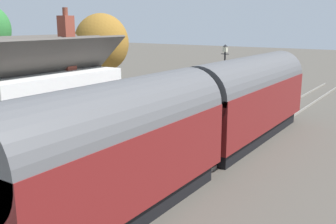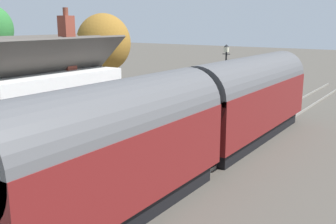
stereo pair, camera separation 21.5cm
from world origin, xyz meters
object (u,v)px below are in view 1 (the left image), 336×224
bench_platform_end (211,92)px  station_sign_board (188,98)px  bench_near_building (182,103)px  bench_by_lamp (226,88)px  train (203,115)px  lamp_post_platform (225,64)px  planter_edge_far (193,90)px  station_building (47,103)px  tree_behind_building (102,43)px  planter_edge_near (21,163)px

bench_platform_end → station_sign_board: 6.27m
bench_near_building → bench_platform_end: (4.43, 0.29, 0.00)m
bench_platform_end → bench_by_lamp: bearing=-5.8°
train → lamp_post_platform: lamp_post_platform is taller
bench_near_building → planter_edge_far: size_ratio=1.60×
station_building → bench_by_lamp: bearing=-7.3°
lamp_post_platform → tree_behind_building: (0.83, 10.94, 0.93)m
planter_edge_near → tree_behind_building: tree_behind_building is taller
bench_near_building → bench_platform_end: bearing=3.8°
train → lamp_post_platform: (7.73, 2.76, 1.32)m
planter_edge_near → station_sign_board: size_ratio=0.56×
planter_edge_near → station_building: bearing=38.3°
planter_edge_far → station_sign_board: 7.91m
bench_platform_end → bench_by_lamp: (1.97, -0.20, 0.00)m
planter_edge_near → lamp_post_platform: lamp_post_platform is taller
bench_by_lamp → lamp_post_platform: size_ratio=0.36×
lamp_post_platform → station_sign_board: bearing=176.8°
planter_edge_near → station_sign_board: station_sign_board is taller
train → station_sign_board: bearing=38.4°
train → tree_behind_building: tree_behind_building is taller
train → bench_near_building: size_ratio=14.35×
lamp_post_platform → bench_by_lamp: bearing=23.1°
lamp_post_platform → planter_edge_near: bearing=176.6°
planter_edge_near → planter_edge_far: 17.41m
station_building → planter_edge_near: 4.60m
station_sign_board → tree_behind_building: bearing=65.9°
bench_by_lamp → tree_behind_building: tree_behind_building is taller
bench_near_building → bench_by_lamp: (6.39, 0.09, 0.00)m
station_building → planter_edge_near: size_ratio=7.91×
train → station_sign_board: train is taller
bench_platform_end → station_sign_board: size_ratio=0.90×
train → lamp_post_platform: bearing=19.7°
station_sign_board → tree_behind_building: 12.00m
bench_platform_end → planter_edge_far: size_ratio=1.61×
planter_edge_near → lamp_post_platform: 14.36m
station_sign_board → lamp_post_platform: bearing=-3.2°
station_sign_board → train: bearing=-141.6°
lamp_post_platform → tree_behind_building: bearing=85.7°
station_building → planter_edge_far: (13.66, 0.32, -1.35)m
bench_near_building → planter_edge_far: 5.85m
planter_edge_far → tree_behind_building: size_ratio=0.13×
bench_by_lamp → station_building: bearing=172.7°
lamp_post_platform → tree_behind_building: size_ratio=0.57×
bench_by_lamp → bench_platform_end: bearing=174.2°
bench_by_lamp → planter_edge_near: planter_edge_near is taller
lamp_post_platform → tree_behind_building: tree_behind_building is taller
planter_edge_near → lamp_post_platform: (14.16, -0.83, 2.23)m
train → station_sign_board: (3.76, 2.98, -0.17)m
train → station_sign_board: size_ratio=12.91×
bench_platform_end → tree_behind_building: tree_behind_building is taller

